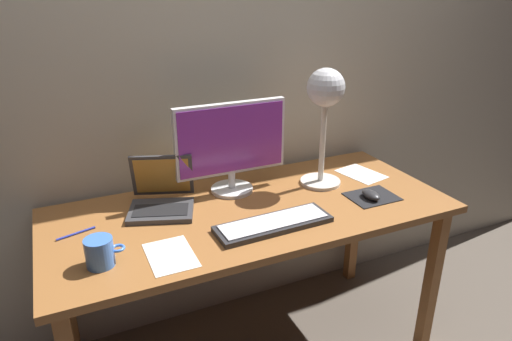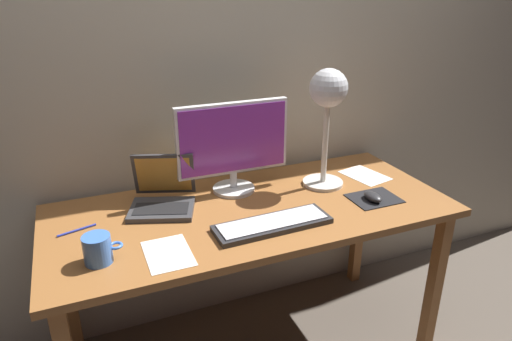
% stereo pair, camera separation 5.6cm
% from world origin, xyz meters
% --- Properties ---
extents(back_wall, '(4.80, 0.06, 2.60)m').
position_xyz_m(back_wall, '(0.00, 0.40, 1.30)').
color(back_wall, '#B2A893').
rests_on(back_wall, ground).
extents(desk, '(1.60, 0.70, 0.74)m').
position_xyz_m(desk, '(0.00, 0.00, 0.66)').
color(desk, '#935B2D').
rests_on(desk, ground).
extents(monitor, '(0.48, 0.18, 0.39)m').
position_xyz_m(monitor, '(-0.01, 0.18, 0.95)').
color(monitor, silver).
rests_on(monitor, desk).
extents(keyboard_main, '(0.44, 0.15, 0.03)m').
position_xyz_m(keyboard_main, '(0.01, -0.17, 0.75)').
color(keyboard_main, '#28282B').
rests_on(keyboard_main, desk).
extents(laptop, '(0.31, 0.30, 0.20)m').
position_xyz_m(laptop, '(-0.32, 0.15, 0.80)').
color(laptop, '#38383A').
rests_on(laptop, desk).
extents(desk_lamp, '(0.18, 0.18, 0.51)m').
position_xyz_m(desk_lamp, '(0.38, 0.09, 1.12)').
color(desk_lamp, beige).
rests_on(desk_lamp, desk).
extents(mousepad, '(0.20, 0.16, 0.00)m').
position_xyz_m(mousepad, '(0.50, -0.12, 0.74)').
color(mousepad, black).
rests_on(mousepad, desk).
extents(mouse, '(0.06, 0.10, 0.03)m').
position_xyz_m(mouse, '(0.48, -0.14, 0.76)').
color(mouse, '#28282B').
rests_on(mouse, mousepad).
extents(coffee_mug, '(0.12, 0.09, 0.10)m').
position_xyz_m(coffee_mug, '(-0.60, -0.17, 0.79)').
color(coffee_mug, '#3F72CC').
rests_on(coffee_mug, desk).
extents(paper_sheet_near_mouse, '(0.15, 0.21, 0.00)m').
position_xyz_m(paper_sheet_near_mouse, '(-0.38, -0.20, 0.74)').
color(paper_sheet_near_mouse, white).
rests_on(paper_sheet_near_mouse, desk).
extents(paper_sheet_by_keyboard, '(0.19, 0.24, 0.00)m').
position_xyz_m(paper_sheet_by_keyboard, '(0.61, 0.10, 0.74)').
color(paper_sheet_by_keyboard, white).
rests_on(paper_sheet_by_keyboard, desk).
extents(pen, '(0.14, 0.05, 0.01)m').
position_xyz_m(pen, '(-0.66, 0.07, 0.74)').
color(pen, '#2633A5').
rests_on(pen, desk).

